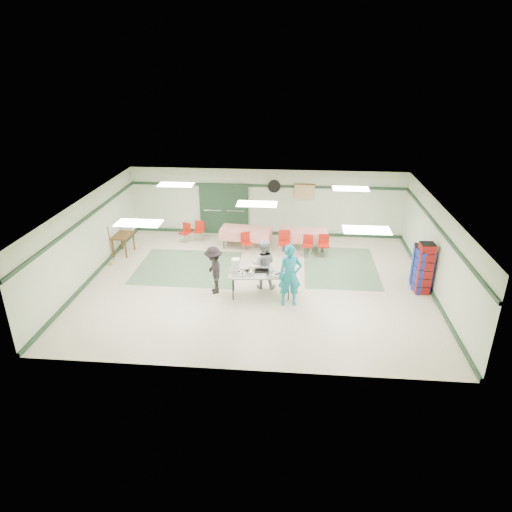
# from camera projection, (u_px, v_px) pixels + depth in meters

# --- Properties ---
(floor) EXTENTS (11.00, 11.00, 0.00)m
(floor) POSITION_uv_depth(u_px,v_px,m) (257.00, 283.00, 14.83)
(floor) COLOR beige
(floor) RESTS_ON ground
(ceiling) EXTENTS (11.00, 11.00, 0.00)m
(ceiling) POSITION_uv_depth(u_px,v_px,m) (257.00, 203.00, 13.75)
(ceiling) COLOR silver
(ceiling) RESTS_ON wall_back
(wall_back) EXTENTS (11.00, 0.00, 11.00)m
(wall_back) POSITION_uv_depth(u_px,v_px,m) (266.00, 203.00, 18.39)
(wall_back) COLOR beige
(wall_back) RESTS_ON floor
(wall_front) EXTENTS (11.00, 0.00, 11.00)m
(wall_front) POSITION_uv_depth(u_px,v_px,m) (240.00, 321.00, 10.18)
(wall_front) COLOR beige
(wall_front) RESTS_ON floor
(wall_left) EXTENTS (0.00, 9.00, 9.00)m
(wall_left) POSITION_uv_depth(u_px,v_px,m) (88.00, 239.00, 14.73)
(wall_left) COLOR beige
(wall_left) RESTS_ON floor
(wall_right) EXTENTS (0.00, 9.00, 9.00)m
(wall_right) POSITION_uv_depth(u_px,v_px,m) (437.00, 251.00, 13.85)
(wall_right) COLOR beige
(wall_right) RESTS_ON floor
(trim_back) EXTENTS (11.00, 0.06, 0.10)m
(trim_back) POSITION_uv_depth(u_px,v_px,m) (267.00, 186.00, 18.09)
(trim_back) COLOR #1F3925
(trim_back) RESTS_ON wall_back
(baseboard_back) EXTENTS (11.00, 0.06, 0.12)m
(baseboard_back) POSITION_uv_depth(u_px,v_px,m) (266.00, 233.00, 18.88)
(baseboard_back) COLOR #1F3925
(baseboard_back) RESTS_ON floor
(trim_left) EXTENTS (0.06, 9.00, 0.10)m
(trim_left) POSITION_uv_depth(u_px,v_px,m) (85.00, 219.00, 14.45)
(trim_left) COLOR #1F3925
(trim_left) RESTS_ON wall_back
(baseboard_left) EXTENTS (0.06, 9.00, 0.12)m
(baseboard_left) POSITION_uv_depth(u_px,v_px,m) (94.00, 275.00, 15.25)
(baseboard_left) COLOR #1F3925
(baseboard_left) RESTS_ON floor
(trim_right) EXTENTS (0.06, 9.00, 0.10)m
(trim_right) POSITION_uv_depth(u_px,v_px,m) (440.00, 229.00, 13.57)
(trim_right) COLOR #1F3925
(trim_right) RESTS_ON wall_back
(baseboard_right) EXTENTS (0.06, 9.00, 0.12)m
(baseboard_right) POSITION_uv_depth(u_px,v_px,m) (430.00, 288.00, 14.37)
(baseboard_right) COLOR #1F3925
(baseboard_right) RESTS_ON floor
(green_patch_a) EXTENTS (3.50, 3.00, 0.01)m
(green_patch_a) POSITION_uv_depth(u_px,v_px,m) (188.00, 267.00, 15.94)
(green_patch_a) COLOR #5A7B59
(green_patch_a) RESTS_ON floor
(green_patch_b) EXTENTS (2.50, 3.50, 0.01)m
(green_patch_b) POSITION_uv_depth(u_px,v_px,m) (340.00, 267.00, 15.97)
(green_patch_b) COLOR #5A7B59
(green_patch_b) RESTS_ON floor
(double_door_left) EXTENTS (0.90, 0.06, 2.10)m
(double_door_left) POSITION_uv_depth(u_px,v_px,m) (213.00, 209.00, 18.64)
(double_door_left) COLOR gray
(double_door_left) RESTS_ON floor
(double_door_right) EXTENTS (0.90, 0.06, 2.10)m
(double_door_right) POSITION_uv_depth(u_px,v_px,m) (236.00, 209.00, 18.56)
(double_door_right) COLOR gray
(double_door_right) RESTS_ON floor
(door_frame) EXTENTS (2.00, 0.03, 2.15)m
(door_frame) POSITION_uv_depth(u_px,v_px,m) (224.00, 209.00, 18.58)
(door_frame) COLOR #1F3925
(door_frame) RESTS_ON floor
(wall_fan) EXTENTS (0.50, 0.10, 0.50)m
(wall_fan) POSITION_uv_depth(u_px,v_px,m) (274.00, 186.00, 18.03)
(wall_fan) COLOR black
(wall_fan) RESTS_ON wall_back
(scroll_banner) EXTENTS (0.80, 0.02, 0.60)m
(scroll_banner) POSITION_uv_depth(u_px,v_px,m) (304.00, 192.00, 18.02)
(scroll_banner) COLOR tan
(scroll_banner) RESTS_ON wall_back
(serving_table) EXTENTS (2.00, 0.97, 0.76)m
(serving_table) POSITION_uv_depth(u_px,v_px,m) (261.00, 274.00, 13.79)
(serving_table) COLOR #ABABA6
(serving_table) RESTS_ON floor
(sheet_tray_right) EXTENTS (0.67, 0.53, 0.02)m
(sheet_tray_right) POSITION_uv_depth(u_px,v_px,m) (276.00, 275.00, 13.64)
(sheet_tray_right) COLOR silver
(sheet_tray_right) RESTS_ON serving_table
(sheet_tray_mid) EXTENTS (0.64, 0.51, 0.02)m
(sheet_tray_mid) POSITION_uv_depth(u_px,v_px,m) (257.00, 271.00, 13.86)
(sheet_tray_mid) COLOR silver
(sheet_tray_mid) RESTS_ON serving_table
(sheet_tray_left) EXTENTS (0.68, 0.54, 0.02)m
(sheet_tray_left) POSITION_uv_depth(u_px,v_px,m) (243.00, 273.00, 13.73)
(sheet_tray_left) COLOR silver
(sheet_tray_left) RESTS_ON serving_table
(baking_pan) EXTENTS (0.46, 0.31, 0.08)m
(baking_pan) POSITION_uv_depth(u_px,v_px,m) (262.00, 271.00, 13.79)
(baking_pan) COLOR black
(baking_pan) RESTS_ON serving_table
(foam_box_stack) EXTENTS (0.26, 0.24, 0.38)m
(foam_box_stack) POSITION_uv_depth(u_px,v_px,m) (236.00, 265.00, 13.86)
(foam_box_stack) COLOR white
(foam_box_stack) RESTS_ON serving_table
(volunteer_teal) EXTENTS (0.74, 0.55, 1.87)m
(volunteer_teal) POSITION_uv_depth(u_px,v_px,m) (290.00, 275.00, 13.22)
(volunteer_teal) COLOR teal
(volunteer_teal) RESTS_ON floor
(volunteer_grey) EXTENTS (0.79, 0.62, 1.60)m
(volunteer_grey) POSITION_uv_depth(u_px,v_px,m) (264.00, 264.00, 14.27)
(volunteer_grey) COLOR #99989D
(volunteer_grey) RESTS_ON floor
(volunteer_dark) EXTENTS (0.87, 1.11, 1.51)m
(volunteer_dark) POSITION_uv_depth(u_px,v_px,m) (214.00, 270.00, 13.97)
(volunteer_dark) COLOR black
(volunteer_dark) RESTS_ON floor
(dining_table_a) EXTENTS (1.74, 0.78, 0.77)m
(dining_table_a) POSITION_uv_depth(u_px,v_px,m) (304.00, 235.00, 17.25)
(dining_table_a) COLOR red
(dining_table_a) RESTS_ON floor
(dining_table_b) EXTENTS (1.98, 1.02, 0.77)m
(dining_table_b) POSITION_uv_depth(u_px,v_px,m) (246.00, 233.00, 17.42)
(dining_table_b) COLOR red
(dining_table_b) RESTS_ON floor
(chair_a) EXTENTS (0.43, 0.43, 0.78)m
(chair_a) POSITION_uv_depth(u_px,v_px,m) (308.00, 243.00, 16.75)
(chair_a) COLOR #AF140E
(chair_a) RESTS_ON floor
(chair_b) EXTENTS (0.43, 0.43, 0.91)m
(chair_b) POSITION_uv_depth(u_px,v_px,m) (284.00, 240.00, 16.80)
(chair_b) COLOR #AF140E
(chair_b) RESTS_ON floor
(chair_c) EXTENTS (0.39, 0.40, 0.82)m
(chair_c) POSITION_uv_depth(u_px,v_px,m) (324.00, 243.00, 16.69)
(chair_c) COLOR #AF140E
(chair_c) RESTS_ON floor
(chair_d) EXTENTS (0.50, 0.50, 0.80)m
(chair_d) POSITION_uv_depth(u_px,v_px,m) (246.00, 241.00, 16.92)
(chair_d) COLOR #AF140E
(chair_d) RESTS_ON floor
(chair_loose_a) EXTENTS (0.41, 0.41, 0.82)m
(chair_loose_a) POSITION_uv_depth(u_px,v_px,m) (199.00, 229.00, 18.04)
(chair_loose_a) COLOR #AF140E
(chair_loose_a) RESTS_ON floor
(chair_loose_b) EXTENTS (0.50, 0.50, 0.79)m
(chair_loose_b) POSITION_uv_depth(u_px,v_px,m) (186.00, 231.00, 17.90)
(chair_loose_b) COLOR #AF140E
(chair_loose_b) RESTS_ON floor
(crate_stack_blue_a) EXTENTS (0.52, 0.52, 1.43)m
(crate_stack_blue_a) POSITION_uv_depth(u_px,v_px,m) (423.00, 271.00, 13.99)
(crate_stack_blue_a) COLOR #1A31A1
(crate_stack_blue_a) RESTS_ON floor
(crate_stack_red) EXTENTS (0.44, 0.44, 1.65)m
(crate_stack_red) POSITION_uv_depth(u_px,v_px,m) (424.00, 268.00, 13.93)
(crate_stack_red) COLOR maroon
(crate_stack_red) RESTS_ON floor
(crate_stack_blue_b) EXTENTS (0.47, 0.47, 1.34)m
(crate_stack_blue_b) POSITION_uv_depth(u_px,v_px,m) (419.00, 265.00, 14.54)
(crate_stack_blue_b) COLOR #1A31A1
(crate_stack_blue_b) RESTS_ON floor
(printer_table) EXTENTS (0.65, 0.96, 0.74)m
(printer_table) POSITION_uv_depth(u_px,v_px,m) (123.00, 237.00, 16.82)
(printer_table) COLOR brown
(printer_table) RESTS_ON floor
(office_printer) EXTENTS (0.56, 0.51, 0.40)m
(office_printer) POSITION_uv_depth(u_px,v_px,m) (129.00, 223.00, 17.38)
(office_printer) COLOR silver
(office_printer) RESTS_ON printer_table
(broom) EXTENTS (0.08, 0.23, 1.40)m
(broom) POSITION_uv_depth(u_px,v_px,m) (111.00, 244.00, 15.94)
(broom) COLOR brown
(broom) RESTS_ON floor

